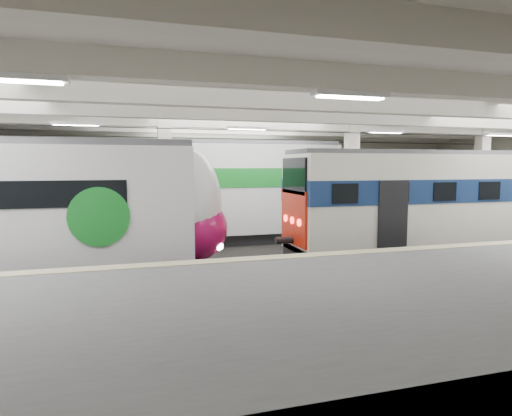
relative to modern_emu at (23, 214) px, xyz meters
name	(u,v)px	position (x,y,z in m)	size (l,w,h in m)	color
station_hall	(279,175)	(7.34, -1.74, 1.13)	(36.00, 24.00, 5.75)	black
modern_emu	(23,214)	(0.00, 0.00, 0.00)	(13.26, 2.74, 4.30)	white
older_rer	(440,202)	(14.54, 0.00, 0.03)	(12.26, 2.71, 4.10)	white
far_train	(177,191)	(5.04, 5.50, 0.29)	(14.70, 3.06, 4.66)	white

